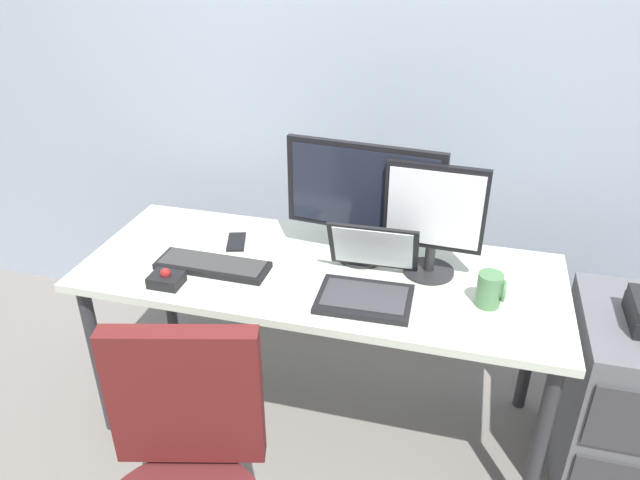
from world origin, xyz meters
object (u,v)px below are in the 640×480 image
at_px(cell_phone, 236,242).
at_px(trackball_mouse, 166,279).
at_px(file_cabinet, 628,404).
at_px(paper_notepad, 201,226).
at_px(keyboard, 213,265).
at_px(monitor_side, 434,217).
at_px(coffee_mug, 490,290).
at_px(monitor_main, 363,195).
at_px(laptop, 368,279).

bearing_deg(cell_phone, trackball_mouse, -126.61).
bearing_deg(file_cabinet, trackball_mouse, -171.96).
bearing_deg(cell_phone, paper_notepad, 137.80).
distance_m(file_cabinet, keyboard, 1.53).
height_order(monitor_side, coffee_mug, monitor_side).
bearing_deg(trackball_mouse, monitor_main, 30.45).
bearing_deg(paper_notepad, keyboard, -57.86).
bearing_deg(monitor_main, paper_notepad, 174.09).
bearing_deg(monitor_side, file_cabinet, -6.94).
relative_size(paper_notepad, cell_phone, 1.46).
xyz_separation_m(file_cabinet, monitor_side, (-0.73, 0.09, 0.59)).
distance_m(keyboard, cell_phone, 0.20).
height_order(keyboard, laptop, laptop).
bearing_deg(paper_notepad, monitor_main, -5.91).
height_order(file_cabinet, cell_phone, cell_phone).
height_order(monitor_main, laptop, monitor_main).
height_order(file_cabinet, paper_notepad, paper_notepad).
xyz_separation_m(monitor_main, keyboard, (-0.50, -0.22, -0.24)).
height_order(keyboard, paper_notepad, keyboard).
relative_size(monitor_main, coffee_mug, 4.92).
bearing_deg(file_cabinet, monitor_side, 173.06).
relative_size(laptop, coffee_mug, 2.83).
xyz_separation_m(laptop, paper_notepad, (-0.75, 0.30, -0.04)).
relative_size(laptop, trackball_mouse, 2.99).
relative_size(monitor_side, paper_notepad, 1.97).
relative_size(laptop, paper_notepad, 1.58).
bearing_deg(coffee_mug, monitor_main, 156.99).
bearing_deg(monitor_main, laptop, -73.53).
distance_m(paper_notepad, cell_phone, 0.21).
relative_size(keyboard, paper_notepad, 1.98).
distance_m(keyboard, laptop, 0.57).
bearing_deg(monitor_side, monitor_main, 169.78).
distance_m(monitor_side, laptop, 0.31).
xyz_separation_m(monitor_main, monitor_side, (0.25, -0.05, -0.03)).
xyz_separation_m(monitor_side, cell_phone, (-0.75, 0.03, -0.22)).
distance_m(laptop, cell_phone, 0.60).
height_order(monitor_side, trackball_mouse, monitor_side).
distance_m(keyboard, trackball_mouse, 0.18).
distance_m(file_cabinet, coffee_mug, 0.67).
height_order(file_cabinet, coffee_mug, coffee_mug).
height_order(trackball_mouse, paper_notepad, trackball_mouse).
distance_m(monitor_main, paper_notepad, 0.73).
height_order(monitor_main, trackball_mouse, monitor_main).
relative_size(keyboard, trackball_mouse, 3.74).
bearing_deg(cell_phone, monitor_main, -15.33).
bearing_deg(monitor_side, keyboard, -167.24).
bearing_deg(monitor_side, cell_phone, 177.84).
height_order(laptop, cell_phone, laptop).
distance_m(monitor_main, coffee_mug, 0.54).
bearing_deg(keyboard, monitor_main, 23.38).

